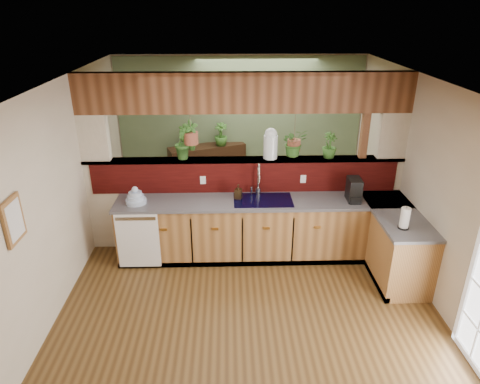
{
  "coord_description": "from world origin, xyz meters",
  "views": [
    {
      "loc": [
        -0.23,
        -4.45,
        3.44
      ],
      "look_at": [
        -0.08,
        0.7,
        1.15
      ],
      "focal_mm": 32.0,
      "sensor_mm": 36.0,
      "label": 1
    }
  ],
  "objects_px": {
    "dish_stack": "(136,198)",
    "glass_jar": "(271,143)",
    "shelving_console": "(208,169)",
    "coffee_maker": "(354,191)",
    "faucet": "(258,178)",
    "soap_dispenser": "(238,192)",
    "paper_towel": "(405,218)"
  },
  "relations": [
    {
      "from": "dish_stack",
      "to": "glass_jar",
      "type": "height_order",
      "value": "glass_jar"
    },
    {
      "from": "glass_jar",
      "to": "shelving_console",
      "type": "distance_m",
      "value": 2.42
    },
    {
      "from": "dish_stack",
      "to": "coffee_maker",
      "type": "height_order",
      "value": "coffee_maker"
    },
    {
      "from": "faucet",
      "to": "soap_dispenser",
      "type": "height_order",
      "value": "faucet"
    },
    {
      "from": "faucet",
      "to": "glass_jar",
      "type": "xyz_separation_m",
      "value": [
        0.18,
        0.22,
        0.45
      ]
    },
    {
      "from": "shelving_console",
      "to": "dish_stack",
      "type": "bearing_deg",
      "value": -131.75
    },
    {
      "from": "coffee_maker",
      "to": "dish_stack",
      "type": "bearing_deg",
      "value": -177.68
    },
    {
      "from": "faucet",
      "to": "glass_jar",
      "type": "height_order",
      "value": "glass_jar"
    },
    {
      "from": "paper_towel",
      "to": "shelving_console",
      "type": "xyz_separation_m",
      "value": [
        -2.54,
        3.14,
        -0.53
      ]
    },
    {
      "from": "glass_jar",
      "to": "dish_stack",
      "type": "bearing_deg",
      "value": -167.3
    },
    {
      "from": "soap_dispenser",
      "to": "glass_jar",
      "type": "distance_m",
      "value": 0.83
    },
    {
      "from": "faucet",
      "to": "dish_stack",
      "type": "xyz_separation_m",
      "value": [
        -1.7,
        -0.2,
        -0.19
      ]
    },
    {
      "from": "glass_jar",
      "to": "shelving_console",
      "type": "height_order",
      "value": "glass_jar"
    },
    {
      "from": "paper_towel",
      "to": "soap_dispenser",
      "type": "bearing_deg",
      "value": 155.16
    },
    {
      "from": "dish_stack",
      "to": "coffee_maker",
      "type": "bearing_deg",
      "value": -0.06
    },
    {
      "from": "dish_stack",
      "to": "faucet",
      "type": "bearing_deg",
      "value": 6.78
    },
    {
      "from": "faucet",
      "to": "shelving_console",
      "type": "xyz_separation_m",
      "value": [
        -0.82,
        2.12,
        -0.67
      ]
    },
    {
      "from": "soap_dispenser",
      "to": "shelving_console",
      "type": "xyz_separation_m",
      "value": [
        -0.54,
        2.21,
        -0.5
      ]
    },
    {
      "from": "faucet",
      "to": "coffee_maker",
      "type": "xyz_separation_m",
      "value": [
        1.32,
        -0.21,
        -0.12
      ]
    },
    {
      "from": "faucet",
      "to": "coffee_maker",
      "type": "bearing_deg",
      "value": -8.85
    },
    {
      "from": "paper_towel",
      "to": "glass_jar",
      "type": "distance_m",
      "value": 2.06
    },
    {
      "from": "shelving_console",
      "to": "faucet",
      "type": "bearing_deg",
      "value": -89.91
    },
    {
      "from": "faucet",
      "to": "dish_stack",
      "type": "distance_m",
      "value": 1.72
    },
    {
      "from": "soap_dispenser",
      "to": "coffee_maker",
      "type": "height_order",
      "value": "coffee_maker"
    },
    {
      "from": "dish_stack",
      "to": "paper_towel",
      "type": "bearing_deg",
      "value": -13.39
    },
    {
      "from": "glass_jar",
      "to": "faucet",
      "type": "bearing_deg",
      "value": -129.54
    },
    {
      "from": "dish_stack",
      "to": "shelving_console",
      "type": "bearing_deg",
      "value": 69.31
    },
    {
      "from": "dish_stack",
      "to": "soap_dispenser",
      "type": "xyz_separation_m",
      "value": [
        1.41,
        0.11,
        0.03
      ]
    },
    {
      "from": "faucet",
      "to": "coffee_maker",
      "type": "height_order",
      "value": "faucet"
    },
    {
      "from": "faucet",
      "to": "soap_dispenser",
      "type": "xyz_separation_m",
      "value": [
        -0.28,
        -0.09,
        -0.16
      ]
    },
    {
      "from": "soap_dispenser",
      "to": "dish_stack",
      "type": "bearing_deg",
      "value": -175.37
    },
    {
      "from": "paper_towel",
      "to": "glass_jar",
      "type": "relative_size",
      "value": 0.66
    }
  ]
}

